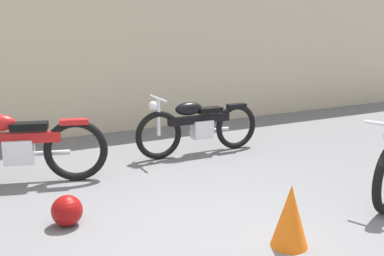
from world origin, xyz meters
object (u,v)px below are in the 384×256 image
motorcycle_red (12,146)px  motorcycle_black (198,125)px  helmet (67,211)px  traffic_cone (290,216)px

motorcycle_red → motorcycle_black: bearing=-159.9°
helmet → motorcycle_black: (2.27, 1.57, 0.28)m
helmet → traffic_cone: 2.05m
traffic_cone → motorcycle_black: motorcycle_black is taller
helmet → motorcycle_red: bearing=101.3°
helmet → motorcycle_red: size_ratio=0.14×
motorcycle_black → motorcycle_red: 2.56m
motorcycle_red → traffic_cone: bearing=141.4°
motorcycle_black → helmet: bearing=36.0°
helmet → motorcycle_black: 2.77m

